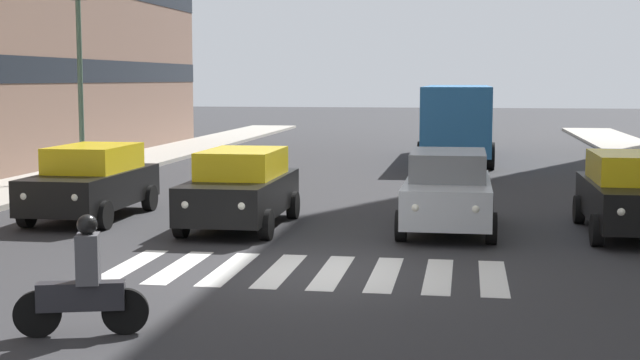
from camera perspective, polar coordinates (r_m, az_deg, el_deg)
The scene contains 9 objects.
ground_plane at distance 15.53m, azimuth -0.89°, elevation -5.79°, with size 180.00×180.00×0.00m, color #2D2D30.
crosswalk_markings at distance 15.53m, azimuth -0.89°, elevation -5.78°, with size 6.75×2.80×0.01m.
car_0 at distance 20.11m, azimuth 19.08°, elevation -0.79°, with size 2.02×4.44×1.72m.
car_1 at distance 19.75m, azimuth 8.07°, elevation -0.63°, with size 2.02×4.44×1.72m.
car_2 at distance 20.05m, azimuth -5.00°, elevation -0.49°, with size 2.02×4.44×1.72m.
car_3 at distance 21.92m, azimuth -14.18°, elevation -0.07°, with size 2.02×4.44×1.72m.
bus_behind_traffic at distance 36.94m, azimuth 8.67°, elevation 4.12°, with size 2.78×10.50×3.00m.
motorcycle_with_rider at distance 11.99m, azimuth -14.69°, elevation -6.50°, with size 1.66×0.58×1.57m.
street_lamp_right at distance 29.32m, azimuth -14.25°, elevation 9.37°, with size 2.77×0.28×7.90m.
Camera 1 is at (-2.67, 14.94, 3.28)m, focal length 50.74 mm.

